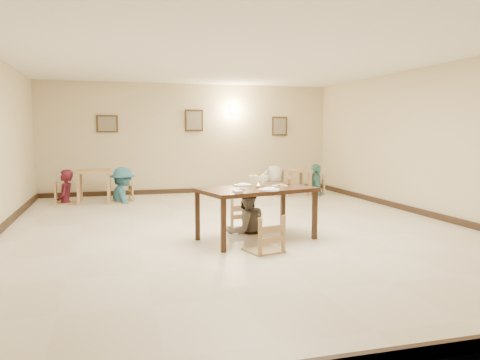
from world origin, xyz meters
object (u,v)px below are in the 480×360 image
object	(u,v)px
main_table	(256,193)
bg_table_right	(296,174)
main_diner	(246,185)
bg_table_left	(94,176)
curry_warmer	(258,178)
bg_chair_ll	(65,183)
drink_glass	(289,181)
chair_far	(247,202)
bg_diner_c	(275,166)
bg_diner_d	(316,164)
bg_chair_rl	(275,178)
bg_chair_lr	(123,183)
bg_diner_b	(122,167)
bg_diner_a	(64,170)
bg_chair_rr	(316,176)
chair_near	(264,217)

from	to	relation	value
main_table	bg_table_right	distance (m)	5.38
main_diner	bg_table_left	bearing A→B (deg)	-71.16
curry_warmer	bg_chair_ll	bearing A→B (deg)	124.58
main_table	bg_chair_ll	size ratio (longest dim) A/B	1.97
drink_glass	chair_far	bearing A→B (deg)	142.02
curry_warmer	drink_glass	size ratio (longest dim) A/B	2.40
bg_table_left	bg_chair_ll	size ratio (longest dim) A/B	0.81
bg_diner_c	bg_diner_d	bearing A→B (deg)	101.47
main_table	bg_chair_rl	world-z (taller)	bg_chair_rl
chair_far	main_diner	size ratio (longest dim) A/B	0.61
bg_table_right	drink_glass	bearing A→B (deg)	-113.75
main_diner	bg_diner_d	bearing A→B (deg)	-141.45
main_diner	bg_chair_rl	bearing A→B (deg)	-129.45
bg_chair_ll	bg_diner_d	world-z (taller)	bg_diner_d
curry_warmer	drink_glass	world-z (taller)	curry_warmer
drink_glass	bg_table_right	xyz separation A→B (m)	(1.96, 4.44, -0.34)
bg_diner_c	bg_diner_d	size ratio (longest dim) A/B	0.96
main_diner	bg_diner_d	world-z (taller)	bg_diner_d
bg_chair_lr	bg_diner_c	size ratio (longest dim) A/B	0.58
bg_diner_d	drink_glass	bearing A→B (deg)	160.35
bg_chair_lr	bg_diner_d	world-z (taller)	bg_diner_d
bg_table_right	bg_diner_b	size ratio (longest dim) A/B	0.42
bg_table_left	bg_chair_rl	bearing A→B (deg)	0.89
bg_diner_c	bg_diner_d	xyz separation A→B (m)	(1.16, -0.07, 0.03)
bg_table_right	bg_chair_lr	xyz separation A→B (m)	(-4.53, -0.01, -0.09)
bg_table_right	main_diner	bearing A→B (deg)	-122.31
drink_glass	bg_table_right	bearing A→B (deg)	66.25
curry_warmer	bg_diner_a	bearing A→B (deg)	124.58
bg_chair_lr	bg_diner_c	xyz separation A→B (m)	(3.95, 0.07, 0.34)
chair_far	bg_diner_a	xyz separation A→B (m)	(-3.30, 4.04, 0.32)
bg_table_right	bg_diner_b	distance (m)	4.54
main_diner	bg_chair_rr	xyz separation A→B (m)	(3.17, 4.08, -0.32)
bg_chair_rl	bg_diner_b	distance (m)	3.97
chair_far	curry_warmer	distance (m)	0.87
bg_diner_a	bg_diner_d	bearing A→B (deg)	93.87
bg_diner_c	chair_far	bearing A→B (deg)	-10.83
main_table	bg_diner_a	xyz separation A→B (m)	(-3.25, 4.76, 0.06)
drink_glass	bg_chair_rr	xyz separation A→B (m)	(2.53, 4.43, -0.41)
main_table	bg_diner_d	bearing A→B (deg)	41.31
bg_chair_ll	drink_glass	bearing A→B (deg)	-141.14
bg_chair_rl	chair_near	bearing A→B (deg)	-179.43
chair_far	bg_table_left	size ratio (longest dim) A/B	1.22
bg_table_left	bg_diner_c	world-z (taller)	bg_diner_c
bg_diner_b	bg_diner_d	bearing A→B (deg)	-108.11
bg_chair_lr	bg_diner_b	bearing A→B (deg)	170.20
bg_chair_ll	bg_diner_a	bearing A→B (deg)	177.98
main_table	bg_diner_c	world-z (taller)	bg_diner_c
drink_glass	chair_near	bearing A→B (deg)	-127.72
bg_table_left	bg_diner_a	size ratio (longest dim) A/B	0.50
bg_chair_rl	bg_chair_rr	xyz separation A→B (m)	(1.16, -0.07, 0.02)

